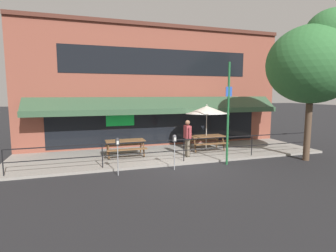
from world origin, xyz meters
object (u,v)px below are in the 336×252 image
street_tree_curbside (316,59)px  street_sign_pole (228,113)px  patio_umbrella_centre (207,110)px  parking_meter_far (174,142)px  picnic_table_left (125,144)px  picnic_table_centre (207,139)px  pedestrian_walking (187,136)px  parking_meter_near (117,145)px

street_tree_curbside → street_sign_pole: bearing=172.4°
street_tree_curbside → patio_umbrella_centre: bearing=140.4°
parking_meter_far → patio_umbrella_centre: bearing=44.5°
parking_meter_far → street_sign_pole: street_sign_pole is taller
picnic_table_left → street_tree_curbside: 9.26m
picnic_table_centre → patio_umbrella_centre: bearing=90.0°
picnic_table_centre → street_tree_curbside: size_ratio=0.27×
patio_umbrella_centre → street_sign_pole: 2.55m
pedestrian_walking → parking_meter_near: bearing=-154.7°
pedestrian_walking → parking_meter_far: size_ratio=1.20×
picnic_table_centre → parking_meter_near: 5.55m
pedestrian_walking → street_tree_curbside: street_tree_curbside is taller
parking_meter_far → street_tree_curbside: 7.20m
street_sign_pole → picnic_table_centre: bearing=84.3°
pedestrian_walking → street_tree_curbside: bearing=-21.1°
pedestrian_walking → street_tree_curbside: 6.53m
parking_meter_near → parking_meter_far: bearing=1.4°
picnic_table_left → picnic_table_centre: size_ratio=1.00×
picnic_table_centre → street_sign_pole: street_sign_pole is taller
patio_umbrella_centre → parking_meter_near: (-4.88, -2.67, -1.03)m
patio_umbrella_centre → street_sign_pole: size_ratio=0.55×
picnic_table_centre → parking_meter_far: 3.71m
parking_meter_near → picnic_table_centre: bearing=28.1°
picnic_table_left → parking_meter_near: (-0.65, -2.53, 0.44)m
patio_umbrella_centre → street_tree_curbside: size_ratio=0.36×
parking_meter_far → picnic_table_centre: bearing=43.8°
picnic_table_left → picnic_table_centre: (4.23, 0.08, 0.00)m
parking_meter_near → street_tree_curbside: size_ratio=0.22×
picnic_table_left → patio_umbrella_centre: bearing=1.9°
parking_meter_near → street_tree_curbside: 9.22m
parking_meter_near → pedestrian_walking: bearing=25.3°
picnic_table_left → pedestrian_walking: size_ratio=1.05×
pedestrian_walking → parking_meter_far: (-1.18, -1.55, 0.09)m
street_sign_pole → parking_meter_far: bearing=-178.1°
pedestrian_walking → parking_meter_near: size_ratio=1.20×
patio_umbrella_centre → street_tree_curbside: (3.70, -3.06, 2.33)m
picnic_table_centre → street_sign_pole: 2.91m
pedestrian_walking → parking_meter_near: (-3.40, -1.61, 0.09)m
parking_meter_near → street_tree_curbside: street_tree_curbside is taller
patio_umbrella_centre → street_tree_curbside: bearing=-39.6°
picnic_table_centre → pedestrian_walking: (-1.48, -1.00, 0.35)m
pedestrian_walking → picnic_table_centre: bearing=34.0°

